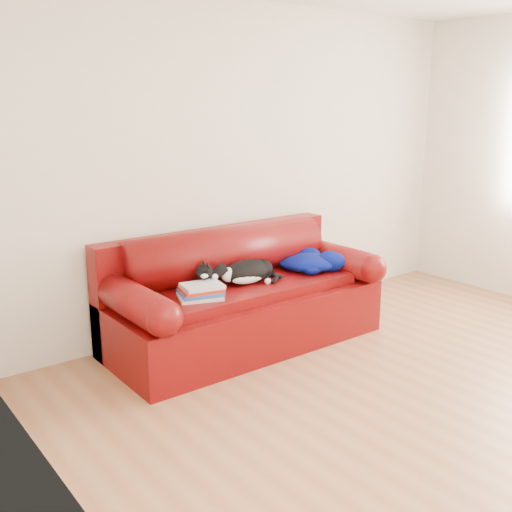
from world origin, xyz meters
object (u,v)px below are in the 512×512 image
Objects in this scene: blanket at (312,261)px; cat at (247,272)px; book_stack at (201,291)px; sofa_base at (245,314)px.

cat is at bearing 178.36° from blanket.
cat is at bearing 11.33° from book_stack.
book_stack is at bearing -163.77° from sofa_base.
sofa_base is 3.49× the size of cat.
book_stack is 0.65× the size of blanket.
cat is at bearing -105.46° from sofa_base.
book_stack is 1.10m from blanket.
book_stack is 0.47m from cat.
blanket reaches higher than book_stack.
blanket is (0.64, -0.02, -0.02)m from cat.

